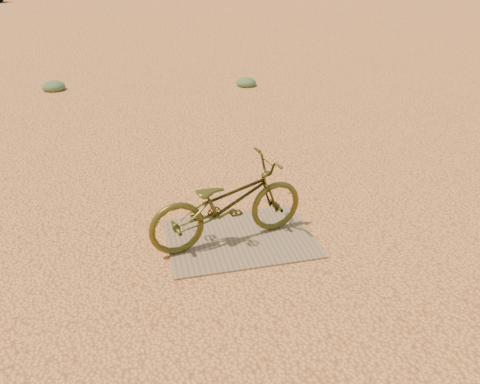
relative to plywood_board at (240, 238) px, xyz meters
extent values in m
plane|color=#E19A58|center=(-0.25, -0.48, -0.01)|extent=(120.00, 120.00, 0.00)
cube|color=#766650|center=(0.00, 0.00, 0.00)|extent=(1.63, 1.18, 0.02)
imported|color=#424318|center=(-0.14, -0.01, 0.48)|extent=(1.86, 0.96, 0.93)
ellipsoid|color=#54714D|center=(-2.77, 7.43, -0.01)|extent=(0.53, 0.53, 0.29)
ellipsoid|color=#54714D|center=(1.79, 6.75, -0.01)|extent=(0.49, 0.49, 0.27)
camera|label=1|loc=(-1.05, -4.36, 2.85)|focal=35.00mm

